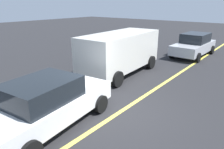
{
  "coord_description": "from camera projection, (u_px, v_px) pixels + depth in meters",
  "views": [
    {
      "loc": [
        -5.24,
        -3.86,
        3.69
      ],
      "look_at": [
        0.55,
        0.78,
        1.12
      ],
      "focal_mm": 33.1,
      "sensor_mm": 36.0,
      "label": 1
    }
  ],
  "objects": [
    {
      "name": "white_van",
      "position": [
        121.0,
        51.0,
        11.15
      ],
      "size": [
        5.3,
        2.48,
        2.2
      ],
      "color": "silver",
      "rests_on": "ground_plane"
    },
    {
      "name": "car_silver_mid_road",
      "position": [
        194.0,
        45.0,
        15.05
      ],
      "size": [
        4.64,
        2.11,
        1.63
      ],
      "color": "#B7BABF",
      "rests_on": "ground_plane"
    },
    {
      "name": "car_white_near_curb",
      "position": [
        48.0,
        103.0,
        6.34
      ],
      "size": [
        4.54,
        2.45,
        1.57
      ],
      "color": "white",
      "rests_on": "ground_plane"
    },
    {
      "name": "lane_marking_centre",
      "position": [
        158.0,
        87.0,
        9.56
      ],
      "size": [
        28.0,
        0.16,
        0.01
      ],
      "primitive_type": "cube",
      "color": "#E0D14C"
    },
    {
      "name": "ground_plane",
      "position": [
        119.0,
        113.0,
        7.35
      ],
      "size": [
        80.0,
        80.0,
        0.0
      ],
      "primitive_type": "plane",
      "color": "#262628"
    }
  ]
}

